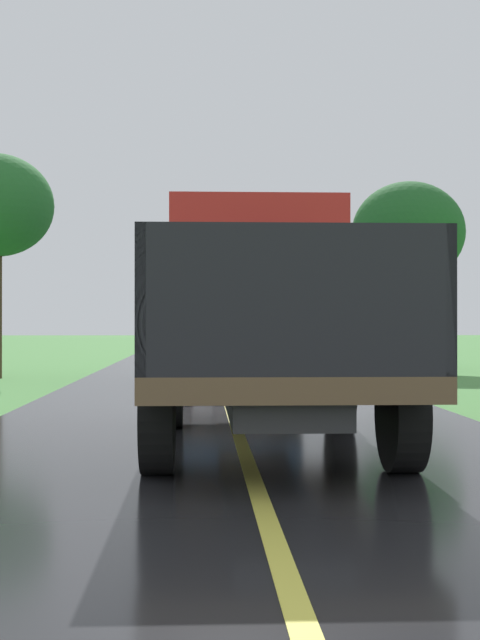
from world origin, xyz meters
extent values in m
cube|color=#2D2D30|center=(0.25, 9.27, 0.68)|extent=(0.90, 5.51, 0.24)
cube|color=brown|center=(0.25, 9.27, 0.88)|extent=(2.30, 5.80, 0.20)
cube|color=red|center=(0.25, 11.22, 1.93)|extent=(2.10, 1.90, 1.90)
cube|color=black|center=(0.25, 12.17, 2.26)|extent=(1.78, 0.02, 0.76)
cube|color=#232328|center=(-0.86, 8.29, 1.53)|extent=(0.08, 3.85, 1.10)
cube|color=#232328|center=(1.36, 8.29, 1.53)|extent=(0.08, 3.85, 1.10)
cube|color=#232328|center=(0.25, 6.41, 1.53)|extent=(2.30, 0.08, 1.10)
cube|color=#232328|center=(0.25, 10.18, 1.53)|extent=(2.30, 0.08, 1.10)
cylinder|color=black|center=(-0.80, 11.06, 0.58)|extent=(0.28, 1.00, 1.00)
cylinder|color=black|center=(1.30, 11.06, 0.58)|extent=(0.28, 1.00, 1.00)
cylinder|color=black|center=(-0.80, 7.67, 0.58)|extent=(0.28, 1.00, 1.00)
cylinder|color=black|center=(1.30, 7.67, 0.58)|extent=(0.28, 1.00, 1.00)
ellipsoid|color=#8AB821|center=(0.93, 7.46, 1.47)|extent=(0.57, 0.69, 0.47)
ellipsoid|color=#8BB02D|center=(0.67, 7.06, 1.79)|extent=(0.49, 0.52, 0.43)
ellipsoid|color=#84B331|center=(-0.32, 6.83, 1.44)|extent=(0.42, 0.53, 0.48)
ellipsoid|color=#8DB537|center=(-0.24, 6.96, 1.18)|extent=(0.56, 0.60, 0.51)
ellipsoid|color=#86BE27|center=(0.65, 8.38, 1.19)|extent=(0.59, 0.64, 0.38)
ellipsoid|color=#8BAF25|center=(0.52, 8.59, 1.17)|extent=(0.58, 0.74, 0.51)
ellipsoid|color=#8CC629|center=(0.31, 9.38, 1.83)|extent=(0.51, 0.65, 0.43)
ellipsoid|color=#98C32F|center=(0.32, 9.44, 1.50)|extent=(0.56, 0.70, 0.39)
cube|color=#2D2D30|center=(0.28, 19.02, 0.68)|extent=(0.90, 5.51, 0.24)
cube|color=brown|center=(0.28, 19.02, 0.88)|extent=(2.30, 5.80, 0.20)
cube|color=#1E479E|center=(0.28, 20.97, 1.93)|extent=(2.10, 1.90, 1.90)
cube|color=black|center=(0.28, 21.92, 2.26)|extent=(1.78, 0.02, 0.76)
cube|color=#2D517F|center=(-0.83, 18.04, 1.53)|extent=(0.08, 3.85, 1.10)
cube|color=#2D517F|center=(1.39, 18.04, 1.53)|extent=(0.08, 3.85, 1.10)
cube|color=#2D517F|center=(0.28, 16.16, 1.53)|extent=(2.30, 0.08, 1.10)
cube|color=#2D517F|center=(0.28, 19.93, 1.53)|extent=(2.30, 0.08, 1.10)
cylinder|color=black|center=(-0.77, 20.82, 0.58)|extent=(0.28, 1.00, 1.00)
cylinder|color=black|center=(1.33, 20.82, 0.58)|extent=(0.28, 1.00, 1.00)
cylinder|color=black|center=(-0.77, 17.42, 0.58)|extent=(0.28, 1.00, 1.00)
cylinder|color=black|center=(1.33, 17.42, 0.58)|extent=(0.28, 1.00, 1.00)
ellipsoid|color=#90C02A|center=(0.99, 17.93, 1.18)|extent=(0.44, 0.51, 0.51)
ellipsoid|color=#80B933|center=(0.90, 16.48, 1.20)|extent=(0.42, 0.45, 0.38)
ellipsoid|color=#86B426|center=(-0.55, 18.24, 1.81)|extent=(0.48, 0.58, 0.45)
ellipsoid|color=#95C432|center=(-0.26, 19.58, 1.82)|extent=(0.60, 0.75, 0.50)
ellipsoid|color=#80B227|center=(0.59, 18.14, 1.48)|extent=(0.52, 0.49, 0.47)
ellipsoid|color=#93BD20|center=(0.35, 16.85, 1.15)|extent=(0.47, 0.61, 0.48)
ellipsoid|color=#84BD2C|center=(-0.15, 17.80, 1.19)|extent=(0.54, 0.64, 0.47)
ellipsoid|color=#98AF21|center=(0.64, 18.58, 1.79)|extent=(0.57, 0.54, 0.46)
ellipsoid|color=#82BC28|center=(-0.09, 18.25, 1.20)|extent=(0.46, 0.56, 0.46)
ellipsoid|color=#91BC2D|center=(0.44, 16.50, 1.13)|extent=(0.50, 0.64, 0.43)
ellipsoid|color=#95B82C|center=(-0.42, 17.29, 1.14)|extent=(0.59, 0.76, 0.50)
ellipsoid|color=#88B722|center=(-0.61, 18.27, 1.80)|extent=(0.44, 0.41, 0.37)
ellipsoid|color=#92B031|center=(-0.35, 18.06, 1.50)|extent=(0.40, 0.46, 0.39)
ellipsoid|color=#82C723|center=(0.57, 18.05, 1.49)|extent=(0.47, 0.50, 0.48)
cylinder|color=#4C3823|center=(5.61, 25.51, 1.35)|extent=(0.28, 0.28, 2.71)
ellipsoid|color=#1E5623|center=(5.61, 25.51, 4.02)|extent=(3.28, 3.28, 2.95)
camera|label=1|loc=(-0.43, 0.17, 1.36)|focal=49.29mm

